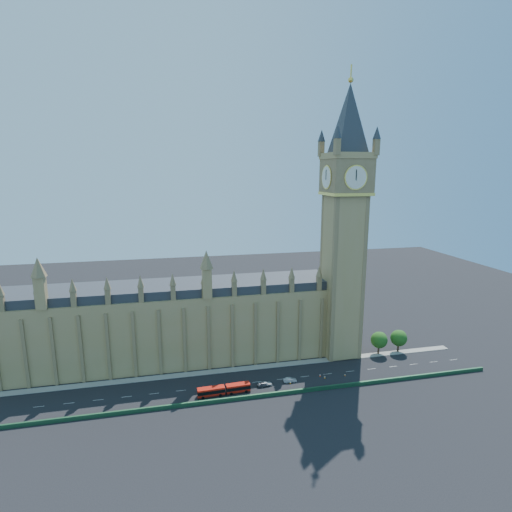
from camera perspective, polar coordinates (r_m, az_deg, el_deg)
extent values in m
plane|color=black|center=(132.90, -1.59, -17.72)|extent=(400.00, 400.00, 0.00)
cube|color=#A2874E|center=(145.66, -13.16, -9.85)|extent=(120.00, 20.00, 25.00)
cube|color=#2D3035|center=(141.17, -13.42, -4.56)|extent=(120.00, 18.00, 3.00)
cube|color=#A2874E|center=(145.46, 12.15, -2.99)|extent=(12.00, 12.00, 58.00)
cube|color=olive|center=(140.81, 12.78, 10.92)|extent=(14.00, 14.00, 12.00)
cylinder|color=silver|center=(134.36, 14.09, 10.83)|extent=(7.20, 0.30, 7.20)
cube|color=#A2874E|center=(140.91, 12.91, 13.76)|extent=(14.50, 14.50, 2.00)
pyramid|color=#2D3035|center=(143.66, 13.37, 22.96)|extent=(20.59, 20.59, 22.00)
sphere|color=#F2C64C|center=(143.82, 13.38, 23.27)|extent=(1.80, 1.80, 1.80)
cube|color=#1E4C2D|center=(124.98, -0.77, -19.47)|extent=(160.00, 0.60, 1.20)
cube|color=gray|center=(141.07, -2.35, -15.83)|extent=(160.00, 3.00, 0.16)
cylinder|color=#382619|center=(157.21, 17.10, -12.57)|extent=(0.70, 0.70, 4.00)
sphere|color=#1F5015|center=(155.83, 17.18, -11.39)|extent=(6.00, 6.00, 6.00)
sphere|color=#1F5015|center=(156.21, 17.40, -11.11)|extent=(4.38, 4.38, 4.38)
cylinder|color=#382619|center=(161.10, 19.63, -12.13)|extent=(0.70, 0.70, 4.00)
sphere|color=#1F5015|center=(159.75, 19.72, -10.98)|extent=(6.00, 6.00, 6.00)
sphere|color=#1F5015|center=(160.17, 19.93, -10.70)|extent=(4.38, 4.38, 4.38)
cube|color=red|center=(126.53, -6.44, -18.73)|extent=(8.26, 2.65, 2.72)
cube|color=red|center=(127.79, -2.59, -18.33)|extent=(7.35, 2.61, 2.72)
cube|color=black|center=(126.36, -6.45, -18.60)|extent=(8.31, 2.70, 1.03)
cube|color=black|center=(127.62, -2.59, -18.20)|extent=(7.41, 2.66, 1.03)
cylinder|color=black|center=(127.13, -4.61, -18.60)|extent=(0.85, 2.21, 2.18)
cylinder|color=black|center=(125.74, -7.60, -19.46)|extent=(0.92, 0.31, 0.91)
cylinder|color=black|center=(127.67, -7.74, -18.94)|extent=(0.92, 0.31, 0.91)
cylinder|color=black|center=(126.37, -5.11, -19.22)|extent=(0.92, 0.31, 0.91)
cylinder|color=black|center=(128.29, -5.30, -18.71)|extent=(0.92, 0.31, 0.91)
cylinder|color=black|center=(126.88, -3.55, -19.05)|extent=(0.92, 0.31, 0.91)
cylinder|color=black|center=(128.80, -3.76, -18.55)|extent=(0.92, 0.31, 0.91)
cylinder|color=black|center=(127.74, -1.40, -18.80)|extent=(0.92, 0.31, 0.91)
cylinder|color=black|center=(129.64, -1.65, -18.31)|extent=(0.92, 0.31, 0.91)
imported|color=#46474E|center=(130.90, 1.08, -17.87)|extent=(4.13, 1.79, 1.39)
imported|color=#9B9EA2|center=(133.66, 4.88, -17.24)|extent=(4.30, 1.76, 1.38)
imported|color=white|center=(131.28, 1.36, -17.81)|extent=(4.45, 2.10, 1.25)
cube|color=black|center=(133.06, 4.93, -17.71)|extent=(0.46, 0.46, 0.04)
cone|color=orange|center=(132.88, 4.93, -17.58)|extent=(0.50, 0.50, 0.77)
cylinder|color=white|center=(132.83, 4.93, -17.54)|extent=(0.37, 0.37, 0.13)
cube|color=black|center=(138.27, 9.14, -16.62)|extent=(0.55, 0.55, 0.05)
cone|color=red|center=(138.09, 9.14, -16.48)|extent=(0.60, 0.60, 0.80)
cylinder|color=white|center=(138.04, 9.14, -16.44)|extent=(0.39, 0.39, 0.14)
cube|color=black|center=(140.12, 12.59, -16.36)|extent=(0.43, 0.43, 0.04)
cone|color=orange|center=(139.97, 12.59, -16.24)|extent=(0.48, 0.48, 0.67)
cylinder|color=white|center=(139.93, 12.60, -16.21)|extent=(0.32, 0.32, 0.11)
cube|color=black|center=(137.38, 9.79, -16.84)|extent=(0.50, 0.50, 0.05)
cone|color=orange|center=(137.20, 9.80, -16.70)|extent=(0.56, 0.56, 0.80)
cylinder|color=white|center=(137.14, 9.80, -16.66)|extent=(0.39, 0.39, 0.14)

